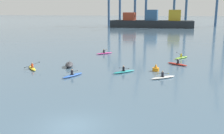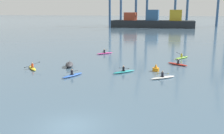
{
  "view_description": "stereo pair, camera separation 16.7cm",
  "coord_description": "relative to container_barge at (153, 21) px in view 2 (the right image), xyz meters",
  "views": [
    {
      "loc": [
        6.81,
        -15.73,
        7.97
      ],
      "look_at": [
        -1.28,
        17.15,
        0.6
      ],
      "focal_mm": 41.69,
      "sensor_mm": 36.0,
      "label": 1
    },
    {
      "loc": [
        6.97,
        -15.69,
        7.97
      ],
      "look_at": [
        -1.28,
        17.15,
        0.6
      ],
      "focal_mm": 41.69,
      "sensor_mm": 36.0,
      "label": 2
    }
  ],
  "objects": [
    {
      "name": "capsized_dinghy",
      "position": [
        -3.21,
        -93.91,
        -2.47
      ],
      "size": [
        1.92,
        2.82,
        0.76
      ],
      "color": "#38383D",
      "rests_on": "ground"
    },
    {
      "name": "kayak_magenta",
      "position": [
        -1.37,
        -81.62,
        -2.65
      ],
      "size": [
        2.83,
        2.83,
        1.06
      ],
      "color": "#C13384",
      "rests_on": "ground"
    },
    {
      "name": "kayak_teal",
      "position": [
        5.14,
        -95.46,
        -2.65
      ],
      "size": [
        2.74,
        2.91,
        0.95
      ],
      "color": "teal",
      "rests_on": "ground"
    },
    {
      "name": "channel_buoy",
      "position": [
        9.11,
        -93.54,
        -2.46
      ],
      "size": [
        0.9,
        0.9,
        1.0
      ],
      "color": "orange",
      "rests_on": "ground"
    },
    {
      "name": "kayak_white",
      "position": [
        10.26,
        -97.26,
        -2.65
      ],
      "size": [
        3.01,
        2.61,
        0.95
      ],
      "color": "silver",
      "rests_on": "ground"
    },
    {
      "name": "kayak_red",
      "position": [
        11.94,
        -88.7,
        -2.65
      ],
      "size": [
        3.17,
        2.37,
        1.03
      ],
      "color": "red",
      "rests_on": "ground"
    },
    {
      "name": "ground_plane",
      "position": [
        4.71,
        -112.26,
        -2.82
      ],
      "size": [
        800.0,
        800.0,
        0.0
      ],
      "primitive_type": "plane",
      "color": "#425B70"
    },
    {
      "name": "kayak_lime",
      "position": [
        12.6,
        -82.95,
        -2.65
      ],
      "size": [
        2.48,
        3.1,
        1.01
      ],
      "color": "#7ABC2D",
      "rests_on": "ground"
    },
    {
      "name": "container_barge",
      "position": [
        0.0,
        0.0,
        0.0
      ],
      "size": [
        39.15,
        9.69,
        8.38
      ],
      "color": "#1E2328",
      "rests_on": "ground"
    },
    {
      "name": "kayak_yellow",
      "position": [
        -7.66,
        -96.45,
        -2.65
      ],
      "size": [
        2.71,
        2.94,
        0.99
      ],
      "color": "yellow",
      "rests_on": "ground"
    },
    {
      "name": "kayak_blue",
      "position": [
        -0.66,
        -98.89,
        -2.65
      ],
      "size": [
        2.06,
        3.37,
        0.98
      ],
      "color": "#2856B2",
      "rests_on": "ground"
    }
  ]
}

